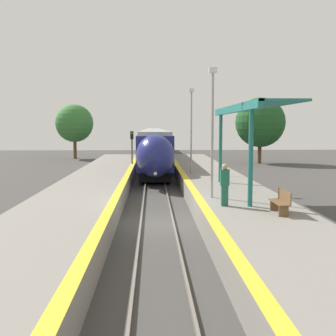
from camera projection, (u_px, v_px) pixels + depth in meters
name	position (u px, v px, depth m)	size (l,w,h in m)	color
ground_plane	(157.00, 224.00, 18.82)	(120.00, 120.00, 0.00)	#423F3D
rail_left	(141.00, 222.00, 18.79)	(0.08, 90.00, 0.15)	slate
rail_right	(173.00, 222.00, 18.84)	(0.08, 90.00, 0.15)	slate
train	(154.00, 141.00, 62.83)	(2.79, 71.63, 3.96)	black
platform_right	(243.00, 212.00, 18.92)	(4.24, 64.00, 1.05)	gray
platform_left	(71.00, 213.00, 18.63)	(4.16, 64.00, 1.05)	gray
platform_bench	(281.00, 201.00, 15.91)	(0.44, 1.50, 0.89)	brown
person_waiting	(225.00, 184.00, 17.41)	(0.36, 0.23, 1.76)	#1E604C
railway_signal	(132.00, 148.00, 37.16)	(0.28, 0.28, 3.93)	#59595E
lamppost_near	(212.00, 125.00, 19.23)	(0.36, 0.20, 5.95)	#9E9EA3
lamppost_mid	(191.00, 125.00, 29.61)	(0.36, 0.20, 5.95)	#9E9EA3
station_canopy	(245.00, 112.00, 20.85)	(2.02, 10.67, 4.34)	#1E6B66
background_tree_left	(74.00, 123.00, 56.76)	(5.07, 5.07, 7.34)	brown
background_tree_right	(260.00, 122.00, 49.54)	(5.85, 5.85, 7.77)	brown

